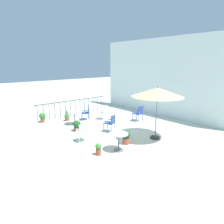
% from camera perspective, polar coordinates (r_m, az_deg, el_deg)
% --- Properties ---
extents(ground_plane, '(60.00, 60.00, 0.00)m').
position_cam_1_polar(ground_plane, '(10.80, -1.00, -4.63)').
color(ground_plane, beige).
extents(villa_facade, '(9.82, 0.30, 4.97)m').
position_cam_1_polar(villa_facade, '(13.65, 13.86, 9.55)').
color(villa_facade, white).
rests_on(villa_facade, ground).
extents(terrace_railing, '(0.03, 5.16, 1.01)m').
position_cam_1_polar(terrace_railing, '(13.53, -11.12, 1.93)').
color(terrace_railing, black).
rests_on(terrace_railing, ground).
extents(patio_umbrella_0, '(2.31, 2.31, 2.43)m').
position_cam_1_polar(patio_umbrella_0, '(9.07, 12.83, 5.46)').
color(patio_umbrella_0, '#2D2D2D').
rests_on(patio_umbrella_0, ground).
extents(cafe_table_0, '(0.73, 0.73, 0.74)m').
position_cam_1_polar(cafe_table_0, '(11.47, -10.61, -1.05)').
color(cafe_table_0, silver).
rests_on(cafe_table_0, ground).
extents(cafe_table_1, '(0.76, 0.76, 0.72)m').
position_cam_1_polar(cafe_table_1, '(8.00, 1.90, -7.60)').
color(cafe_table_1, silver).
rests_on(cafe_table_1, ground).
extents(patio_chair_0, '(0.53, 0.52, 0.84)m').
position_cam_1_polar(patio_chair_0, '(8.98, -8.41, -5.42)').
color(patio_chair_0, white).
rests_on(patio_chair_0, ground).
extents(patio_chair_1, '(0.64, 0.63, 0.91)m').
position_cam_1_polar(patio_chair_1, '(12.32, -7.22, 0.12)').
color(patio_chair_1, '#3350A2').
rests_on(patio_chair_1, ground).
extents(patio_chair_2, '(0.60, 0.59, 0.89)m').
position_cam_1_polar(patio_chair_2, '(12.31, -2.52, 0.19)').
color(patio_chair_2, silver).
rests_on(patio_chair_2, ground).
extents(patio_chair_3, '(0.50, 0.46, 0.95)m').
position_cam_1_polar(patio_chair_3, '(12.02, 7.62, -0.14)').
color(patio_chair_3, '#304595').
rests_on(patio_chair_3, ground).
extents(patio_chair_4, '(0.59, 0.56, 0.89)m').
position_cam_1_polar(patio_chair_4, '(10.07, -0.38, -2.90)').
color(patio_chair_4, '#2D4E8F').
rests_on(patio_chair_4, ground).
extents(potted_plant_0, '(0.33, 0.33, 0.69)m').
position_cam_1_polar(potted_plant_0, '(12.39, -12.74, -0.75)').
color(potted_plant_0, '#BF5E3F').
rests_on(potted_plant_0, ground).
extents(potted_plant_1, '(0.40, 0.40, 0.55)m').
position_cam_1_polar(potted_plant_1, '(10.46, -9.98, -3.82)').
color(potted_plant_1, brown).
rests_on(potted_plant_1, ground).
extents(potted_plant_2, '(0.37, 0.37, 0.57)m').
position_cam_1_polar(potted_plant_2, '(12.47, -19.23, -1.31)').
color(potted_plant_2, '#AE5441').
rests_on(potted_plant_2, ground).
extents(potted_plant_3, '(0.23, 0.23, 0.47)m').
position_cam_1_polar(potted_plant_3, '(7.74, -3.92, -10.41)').
color(potted_plant_3, '#AF5036').
rests_on(potted_plant_3, ground).
extents(potted_plant_4, '(0.36, 0.36, 0.61)m').
position_cam_1_polar(potted_plant_4, '(8.70, 4.01, -7.03)').
color(potted_plant_4, '#B8523E').
rests_on(potted_plant_4, ground).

